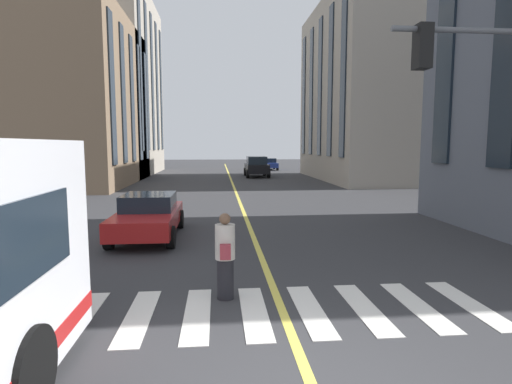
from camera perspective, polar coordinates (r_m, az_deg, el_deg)
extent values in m
cube|color=#D8C64C|center=(24.66, -2.65, -0.35)|extent=(80.00, 0.16, 0.01)
cube|color=silver|center=(8.89, 27.21, -13.50)|extent=(2.40, 0.45, 0.01)
cube|color=silver|center=(8.42, 21.27, -14.35)|extent=(2.40, 0.45, 0.01)
cube|color=silver|center=(8.04, 14.65, -15.12)|extent=(2.40, 0.45, 0.01)
cube|color=silver|center=(7.77, 7.42, -15.73)|extent=(2.40, 0.45, 0.01)
cube|color=silver|center=(7.62, -0.23, -16.12)|extent=(2.40, 0.45, 0.01)
cube|color=silver|center=(7.61, -8.07, -16.24)|extent=(2.40, 0.45, 0.01)
cube|color=silver|center=(7.72, -15.80, -16.07)|extent=(2.40, 0.45, 0.01)
cube|color=silver|center=(7.96, -23.17, -15.65)|extent=(2.40, 0.45, 0.01)
cylinder|color=black|center=(5.47, -29.33, -20.81)|extent=(1.00, 0.35, 1.00)
cube|color=#B21E1E|center=(13.63, -14.59, -3.62)|extent=(4.40, 1.80, 0.55)
cube|color=#19232D|center=(13.76, -14.51, -1.31)|extent=(1.85, 1.58, 0.50)
cylinder|color=black|center=(12.15, -11.61, -6.08)|extent=(0.64, 0.22, 0.64)
cylinder|color=black|center=(12.46, -19.58, -6.02)|extent=(0.64, 0.22, 0.64)
cylinder|color=black|center=(14.98, -10.40, -3.68)|extent=(0.64, 0.22, 0.64)
cylinder|color=black|center=(15.24, -16.90, -3.68)|extent=(0.64, 0.22, 0.64)
cube|color=black|center=(38.50, 0.08, 3.28)|extent=(4.70, 1.95, 0.80)
cube|color=#19232D|center=(38.46, 0.08, 4.39)|extent=(2.58, 1.72, 0.70)
cylinder|color=black|center=(39.99, -1.47, 2.82)|extent=(0.76, 0.27, 0.76)
cylinder|color=black|center=(40.16, 1.20, 2.84)|extent=(0.76, 0.27, 0.76)
cylinder|color=black|center=(36.90, -1.15, 2.51)|extent=(0.76, 0.27, 0.76)
cylinder|color=black|center=(37.08, 1.74, 2.53)|extent=(0.76, 0.27, 0.76)
cube|color=navy|center=(49.35, 1.72, 3.76)|extent=(4.40, 1.80, 0.55)
cube|color=#19232D|center=(49.11, 1.76, 4.36)|extent=(1.85, 1.58, 0.50)
cylinder|color=black|center=(50.71, 0.55, 3.53)|extent=(0.64, 0.22, 0.64)
cylinder|color=black|center=(50.91, 2.49, 3.53)|extent=(0.64, 0.22, 0.64)
cylinder|color=black|center=(47.82, 0.91, 3.35)|extent=(0.64, 0.22, 0.64)
cylinder|color=black|center=(48.04, 2.96, 3.36)|extent=(0.64, 0.22, 0.64)
cylinder|color=black|center=(8.13, -4.23, -11.78)|extent=(0.32, 0.32, 0.78)
cylinder|color=beige|center=(7.94, -4.28, -6.82)|extent=(0.38, 0.38, 0.66)
sphere|color=brown|center=(7.85, -4.30, -3.70)|extent=(0.22, 0.22, 0.22)
cube|color=maroon|center=(7.73, -4.23, -8.21)|extent=(0.12, 0.20, 0.28)
cylinder|color=#595B60|center=(10.55, 30.05, 18.58)|extent=(0.12, 4.50, 0.12)
cube|color=black|center=(9.69, 21.91, 18.02)|extent=(0.36, 0.30, 0.90)
sphere|color=red|center=(9.76, 21.99, 19.74)|extent=(0.18, 0.18, 0.18)
sphere|color=gold|center=(9.69, 21.91, 18.02)|extent=(0.18, 0.18, 0.18)
sphere|color=green|center=(9.64, 21.83, 16.28)|extent=(0.18, 0.18, 0.18)
cube|color=#A89E8E|center=(44.47, -20.27, 13.55)|extent=(16.17, 9.42, 17.41)
cube|color=#19232D|center=(37.26, -15.59, 15.70)|extent=(1.10, 0.10, 13.23)
cube|color=#19232D|center=(40.41, -14.75, 14.98)|extent=(1.10, 0.10, 13.23)
cube|color=#19232D|center=(43.57, -14.04, 14.37)|extent=(1.10, 0.10, 13.23)
cube|color=#19232D|center=(46.75, -13.42, 13.83)|extent=(1.10, 0.10, 13.23)
cube|color=#19232D|center=(49.93, -12.89, 13.36)|extent=(1.10, 0.10, 13.23)
cube|color=#846B51|center=(34.24, -23.60, 11.24)|extent=(15.10, 8.23, 12.18)
cube|color=#19232D|center=(27.36, -19.15, 13.27)|extent=(1.10, 0.10, 9.26)
cube|color=#19232D|center=(30.29, -17.76, 12.62)|extent=(1.10, 0.10, 9.26)
cube|color=#19232D|center=(33.23, -16.62, 12.09)|extent=(1.10, 0.10, 9.26)
cube|color=#19232D|center=(36.18, -15.67, 11.64)|extent=(1.10, 0.10, 9.26)
cube|color=#19232D|center=(39.15, -14.87, 11.25)|extent=(1.10, 0.10, 9.26)
cube|color=#A89E8E|center=(37.92, 17.84, 12.94)|extent=(16.24, 11.93, 14.80)
cube|color=#19232D|center=(29.88, 11.89, 15.51)|extent=(1.10, 0.10, 11.25)
cube|color=#19232D|center=(32.96, 10.17, 14.69)|extent=(1.10, 0.10, 11.25)
cube|color=#19232D|center=(36.08, 8.76, 13.99)|extent=(1.10, 0.10, 11.25)
cube|color=#19232D|center=(39.21, 7.58, 13.40)|extent=(1.10, 0.10, 11.25)
cube|color=#19232D|center=(42.37, 6.58, 12.89)|extent=(1.10, 0.10, 11.25)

